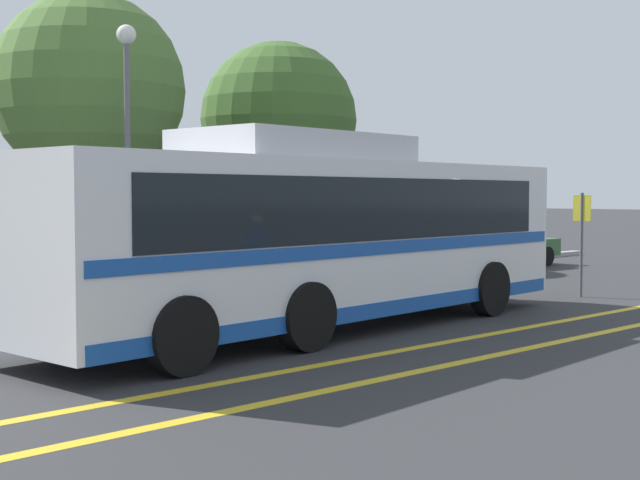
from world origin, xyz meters
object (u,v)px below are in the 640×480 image
Objects in this scene: tree_2 at (279,121)px; bus_stop_sign at (582,231)px; parked_car_4 at (500,245)px; transit_bus at (319,233)px; tree_0 at (89,89)px; street_lamp at (127,106)px; parked_car_3 at (382,252)px; parked_car_2 at (183,260)px.

bus_stop_sign is at bearing -93.89° from tree_2.
parked_car_4 is at bearing 132.29° from bus_stop_sign.
tree_0 is at bearing 164.66° from transit_bus.
bus_stop_sign is 10.69m from street_lamp.
parked_car_3 is 9.00m from tree_0.
transit_bus is 2.85× the size of parked_car_4.
street_lamp is (1.09, 7.68, 2.69)m from transit_bus.
bus_stop_sign is at bearing 43.83° from parked_car_2.
parked_car_3 is 1.05× the size of parked_car_4.
street_lamp reaches higher than parked_car_3.
street_lamp is (-6.44, 2.16, 3.61)m from parked_car_3.
parked_car_2 is 1.16× the size of parked_car_4.
parked_car_3 is 6.22m from tree_2.
street_lamp is 7.51m from tree_2.
parked_car_2 is at bearing -97.73° from tree_0.
street_lamp is (-6.26, 8.18, 2.86)m from bus_stop_sign.
transit_bus is at bearing -98.82° from bus_stop_sign.
parked_car_4 is (11.61, -0.27, -0.11)m from parked_car_2.
street_lamp is (-0.23, 1.88, 3.51)m from parked_car_2.
transit_bus is 2.72× the size of parked_car_3.
parked_car_2 is 9.00m from tree_2.
parked_car_4 is at bearing 88.72° from parked_car_2.
transit_bus is 9.38m from parked_car_3.
tree_2 is at bearing -134.09° from parked_car_4.
street_lamp is at bearing -110.71° from parked_car_3.
tree_2 reaches higher than parked_car_3.
parked_car_4 is at bearing 87.93° from parked_car_3.
parked_car_4 is 0.57× the size of tree_2.
tree_2 is (0.74, 10.90, 3.07)m from bus_stop_sign.
transit_bus is 14.09m from parked_car_4.
bus_stop_sign reaches higher than parked_car_2.
parked_car_3 is at bearing -96.61° from tree_2.
parked_car_4 is 8.24m from bus_stop_sign.
parked_car_4 is 7.86m from tree_2.
parked_car_2 is at bearing -141.20° from bus_stop_sign.
transit_bus is 7.37m from bus_stop_sign.
street_lamp is at bearing -99.15° from parked_car_4.
parked_car_3 is at bearing 173.35° from bus_stop_sign.
street_lamp is 0.89× the size of tree_2.
street_lamp is 3.70m from tree_0.
tree_0 is at bearing -138.04° from parked_car_3.
tree_0 reaches higher than transit_bus.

